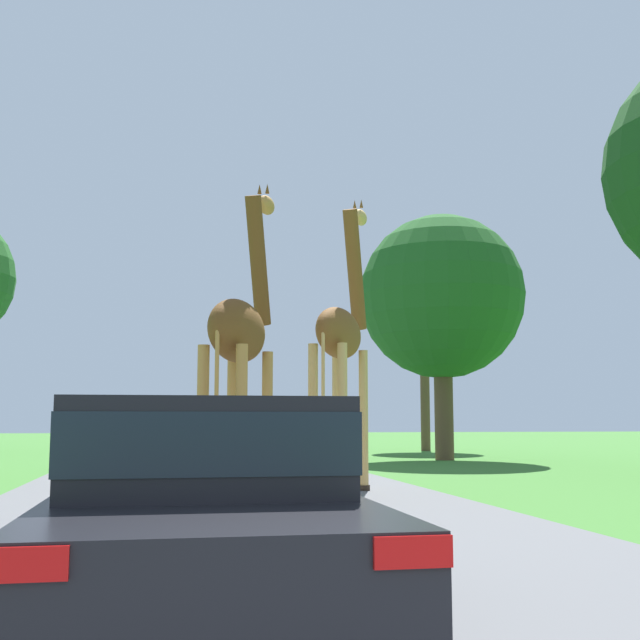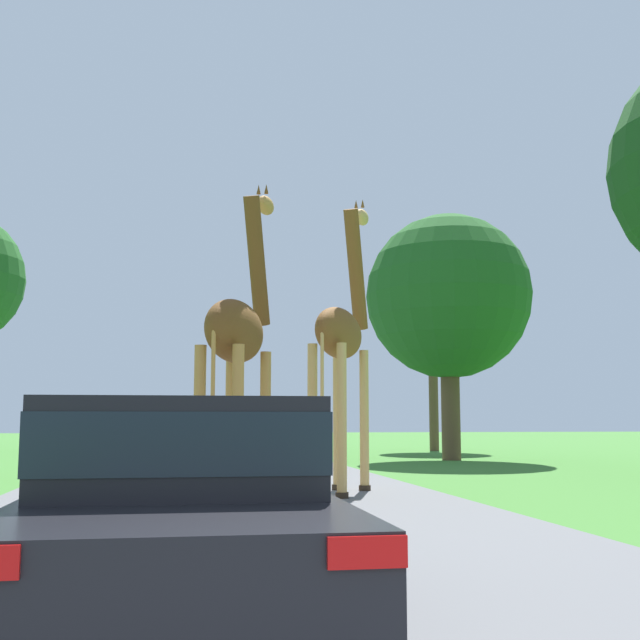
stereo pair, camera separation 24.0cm
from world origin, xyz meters
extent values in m
cube|color=#5B5B5E|center=(0.00, 30.00, 0.00)|extent=(7.34, 120.00, 0.00)
cylinder|color=tan|center=(2.01, 14.17, 1.24)|extent=(0.16, 0.16, 2.48)
cylinder|color=#2D2319|center=(2.01, 14.17, 0.05)|extent=(0.21, 0.21, 0.10)
cylinder|color=tan|center=(2.45, 13.95, 1.24)|extent=(0.16, 0.16, 2.48)
cylinder|color=#2D2319|center=(2.45, 13.95, 0.05)|extent=(0.21, 0.21, 0.10)
cylinder|color=tan|center=(1.34, 12.88, 1.24)|extent=(0.16, 0.16, 2.48)
cylinder|color=#2D2319|center=(1.34, 12.88, 0.05)|extent=(0.21, 0.21, 0.10)
cylinder|color=tan|center=(1.78, 12.65, 1.24)|extent=(0.16, 0.16, 2.48)
cylinder|color=#2D2319|center=(1.78, 12.65, 0.05)|extent=(0.21, 0.21, 0.10)
ellipsoid|color=brown|center=(1.89, 13.41, 2.72)|extent=(1.47, 2.12, 0.87)
cylinder|color=brown|center=(2.41, 14.42, 4.04)|extent=(0.68, 0.98, 2.24)
ellipsoid|color=tan|center=(2.62, 14.83, 5.16)|extent=(0.47, 0.61, 0.30)
cylinder|color=tan|center=(1.44, 12.53, 2.04)|extent=(0.06, 0.06, 1.36)
cone|color=brown|center=(2.49, 14.71, 5.39)|extent=(0.07, 0.07, 0.16)
cone|color=brown|center=(2.60, 14.65, 5.39)|extent=(0.07, 0.07, 0.16)
cylinder|color=#B77F3D|center=(-0.03, 12.17, 1.13)|extent=(0.16, 0.16, 2.26)
cylinder|color=#2D2319|center=(-0.03, 12.17, 0.05)|extent=(0.21, 0.21, 0.10)
cylinder|color=#B77F3D|center=(0.48, 11.96, 1.13)|extent=(0.16, 0.16, 2.26)
cylinder|color=#2D2319|center=(0.48, 11.96, 0.05)|extent=(0.21, 0.21, 0.10)
cylinder|color=#B77F3D|center=(-0.52, 11.02, 1.13)|extent=(0.16, 0.16, 2.26)
cylinder|color=#2D2319|center=(-0.52, 11.02, 0.05)|extent=(0.21, 0.21, 0.10)
cylinder|color=#B77F3D|center=(-0.02, 10.80, 1.13)|extent=(0.16, 0.16, 2.26)
cylinder|color=#2D2319|center=(-0.02, 10.80, 0.05)|extent=(0.21, 0.21, 0.10)
ellipsoid|color=brown|center=(-0.02, 11.49, 2.51)|extent=(1.30, 1.90, 0.91)
cylinder|color=brown|center=(0.37, 12.40, 3.73)|extent=(0.58, 0.91, 2.03)
ellipsoid|color=#B77F3D|center=(0.53, 12.79, 4.75)|extent=(0.44, 0.61, 0.30)
cylinder|color=#B77F3D|center=(-0.36, 10.71, 1.89)|extent=(0.06, 0.06, 1.24)
cone|color=brown|center=(0.41, 12.66, 4.98)|extent=(0.07, 0.07, 0.16)
cone|color=brown|center=(0.53, 12.61, 4.98)|extent=(0.07, 0.07, 0.16)
cube|color=black|center=(-0.76, 5.28, 0.52)|extent=(1.81, 4.27, 0.53)
cube|color=black|center=(-0.76, 5.28, 1.08)|extent=(1.62, 1.92, 0.58)
cube|color=#19232D|center=(-0.76, 5.28, 1.11)|extent=(1.64, 1.94, 0.35)
cube|color=red|center=(-0.02, 3.14, 0.71)|extent=(0.32, 0.03, 0.13)
cylinder|color=black|center=(-1.48, 6.56, 0.31)|extent=(0.36, 0.61, 0.61)
cylinder|color=black|center=(-0.04, 6.56, 0.31)|extent=(0.36, 0.61, 0.61)
cylinder|color=black|center=(-1.48, 4.00, 0.31)|extent=(0.36, 0.61, 0.61)
cylinder|color=black|center=(-0.04, 4.00, 0.31)|extent=(0.36, 0.61, 0.61)
cube|color=navy|center=(-1.43, 21.78, 0.55)|extent=(1.83, 4.04, 0.61)
cube|color=navy|center=(-1.43, 21.78, 1.08)|extent=(1.64, 1.82, 0.45)
cube|color=#19232D|center=(-1.43, 21.78, 1.10)|extent=(1.66, 1.84, 0.27)
cube|color=red|center=(-2.18, 19.75, 0.77)|extent=(0.33, 0.03, 0.15)
cube|color=red|center=(-0.68, 19.75, 0.77)|extent=(0.33, 0.03, 0.15)
cylinder|color=black|center=(-2.16, 22.99, 0.29)|extent=(0.37, 0.58, 0.58)
cylinder|color=black|center=(-0.70, 22.99, 0.29)|extent=(0.37, 0.58, 0.58)
cylinder|color=black|center=(-2.16, 20.57, 0.29)|extent=(0.37, 0.58, 0.58)
cylinder|color=black|center=(-0.70, 20.57, 0.29)|extent=(0.37, 0.58, 0.58)
cube|color=silver|center=(-0.41, 29.59, 0.59)|extent=(1.86, 4.53, 0.62)
cube|color=silver|center=(-0.41, 29.59, 1.11)|extent=(1.68, 2.04, 0.43)
cube|color=#19232D|center=(-0.41, 29.59, 1.14)|extent=(1.69, 2.06, 0.26)
cube|color=red|center=(-1.17, 27.32, 0.81)|extent=(0.34, 0.03, 0.15)
cube|color=red|center=(0.36, 27.32, 0.81)|extent=(0.34, 0.03, 0.15)
cylinder|color=black|center=(-1.15, 30.95, 0.33)|extent=(0.37, 0.66, 0.66)
cylinder|color=black|center=(0.34, 30.95, 0.33)|extent=(0.37, 0.66, 0.66)
cylinder|color=black|center=(-1.15, 28.23, 0.33)|extent=(0.37, 0.66, 0.66)
cylinder|color=black|center=(0.34, 28.23, 0.33)|extent=(0.37, 0.66, 0.66)
cylinder|color=brown|center=(7.53, 24.06, 2.18)|extent=(0.59, 0.59, 4.37)
sphere|color=#1E561E|center=(7.53, 24.06, 5.15)|extent=(5.23, 5.23, 5.23)
cylinder|color=brown|center=(9.32, 31.34, 2.70)|extent=(0.38, 0.38, 5.41)
sphere|color=#1E561E|center=(9.32, 31.34, 6.00)|extent=(3.96, 3.96, 3.96)
camera|label=1|loc=(-1.00, -0.01, 1.23)|focal=45.00mm
camera|label=2|loc=(-0.76, -0.05, 1.23)|focal=45.00mm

